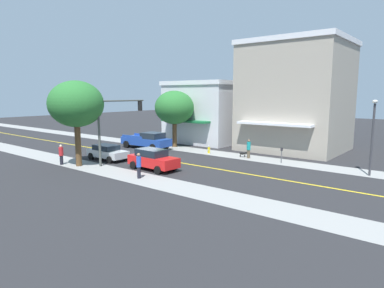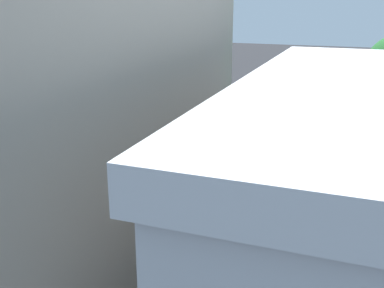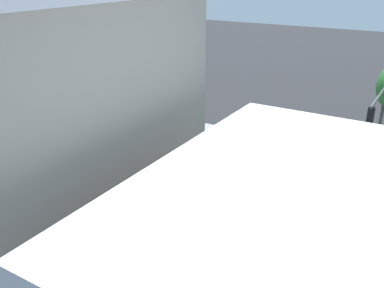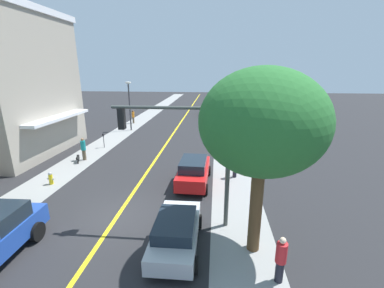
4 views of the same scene
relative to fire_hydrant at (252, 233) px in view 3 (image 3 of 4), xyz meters
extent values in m
plane|color=#262628|center=(5.48, -3.13, -0.41)|extent=(140.00, 140.00, 0.00)
cube|color=gray|center=(-0.49, -3.13, -0.40)|extent=(2.70, 126.00, 0.01)
cube|color=gray|center=(11.45, -3.13, -0.40)|extent=(2.70, 126.00, 0.01)
cube|color=yellow|center=(5.48, -3.13, -0.41)|extent=(0.20, 126.00, 0.00)
cube|color=silver|center=(-7.77, -5.29, 6.91)|extent=(9.70, 8.98, 0.50)
cube|color=#196638|center=(-2.49, -5.29, 2.48)|extent=(1.15, 6.60, 0.24)
cube|color=#A39989|center=(-7.77, 5.80, 5.10)|extent=(9.30, 9.96, 11.02)
cube|color=silver|center=(-2.58, 5.80, 2.74)|extent=(1.07, 7.57, 0.24)
cylinder|color=brown|center=(-1.06, -5.62, 1.01)|extent=(0.50, 0.50, 2.84)
cylinder|color=yellow|center=(0.00, 0.00, -0.09)|extent=(0.24, 0.24, 0.64)
sphere|color=#B2B2B7|center=(0.00, 0.00, 0.31)|extent=(0.22, 0.22, 0.22)
cylinder|color=#B2B2B7|center=(-0.17, 0.00, -0.05)|extent=(0.10, 0.10, 0.10)
cylinder|color=#B2B2B7|center=(0.17, 0.00, -0.05)|extent=(0.10, 0.10, 0.10)
cylinder|color=#4C4C51|center=(0.02, 7.87, 0.14)|extent=(0.07, 0.07, 1.09)
cube|color=#2D2D33|center=(0.02, 7.87, 0.81)|extent=(0.12, 0.18, 0.26)
cylinder|color=#474C47|center=(10.76, -3.40, 2.50)|extent=(0.20, 0.20, 5.82)
cylinder|color=#474C47|center=(8.27, -3.40, 5.02)|extent=(4.99, 0.14, 0.14)
cube|color=black|center=(6.18, -3.40, 4.52)|extent=(0.26, 0.32, 0.90)
sphere|color=red|center=(6.18, -3.40, 4.82)|extent=(0.20, 0.20, 0.20)
sphere|color=yellow|center=(6.18, -3.40, 4.52)|extent=(0.20, 0.20, 0.20)
sphere|color=green|center=(6.18, -3.40, 4.22)|extent=(0.20, 0.20, 0.20)
cylinder|color=#38383D|center=(0.26, 14.91, 2.25)|extent=(0.16, 0.16, 5.32)
ellipsoid|color=silver|center=(0.26, 14.91, 5.06)|extent=(0.70, 0.36, 0.24)
cube|color=red|center=(8.90, 1.00, 0.30)|extent=(1.88, 4.38, 0.77)
cube|color=#19232D|center=(8.89, 0.78, 0.96)|extent=(1.61, 2.38, 0.57)
cylinder|color=black|center=(8.07, 2.45, -0.09)|extent=(0.24, 0.65, 0.64)
cylinder|color=black|center=(9.81, 2.40, -0.09)|extent=(0.24, 0.65, 0.64)
cylinder|color=black|center=(7.98, -0.40, -0.09)|extent=(0.24, 0.65, 0.64)
cylinder|color=black|center=(9.73, -0.46, -0.09)|extent=(0.24, 0.65, 0.64)
cube|color=#B29338|center=(8.87, 26.38, 0.22)|extent=(1.87, 4.81, 0.62)
cube|color=#19232D|center=(8.88, 26.15, 0.76)|extent=(1.60, 2.62, 0.45)
cylinder|color=black|center=(7.96, 27.93, -0.09)|extent=(0.24, 0.65, 0.64)
cylinder|color=black|center=(9.68, 27.98, -0.09)|extent=(0.24, 0.65, 0.64)
cylinder|color=black|center=(8.06, 24.79, -0.09)|extent=(0.24, 0.65, 0.64)
cylinder|color=black|center=(9.78, 24.84, -0.09)|extent=(0.24, 0.65, 0.64)
cylinder|color=black|center=(7.86, -3.74, -0.09)|extent=(0.22, 0.64, 0.64)
cylinder|color=black|center=(9.56, -3.73, -0.09)|extent=(0.22, 0.64, 0.64)
cylinder|color=black|center=(0.77, -5.31, -0.01)|extent=(0.31, 0.81, 0.80)
cylinder|color=black|center=(2.81, -5.24, -0.01)|extent=(0.31, 0.81, 0.80)
cylinder|color=brown|center=(-0.15, 4.52, 0.00)|extent=(0.27, 0.27, 0.82)
cylinder|color=teal|center=(-0.15, 4.52, 0.78)|extent=(0.36, 0.36, 0.75)
sphere|color=#936B4C|center=(-0.15, 4.52, 1.27)|extent=(0.23, 0.23, 0.23)
cylinder|color=black|center=(11.53, 2.20, 0.01)|extent=(0.26, 0.26, 0.84)
cylinder|color=#284CB2|center=(11.53, 2.20, 0.81)|extent=(0.35, 0.35, 0.76)
sphere|color=#936B4C|center=(11.53, 2.20, 1.31)|extent=(0.24, 0.24, 0.24)
ellipsoid|color=black|center=(-0.29, 3.79, -0.03)|extent=(0.49, 0.66, 0.27)
sphere|color=black|center=(-0.43, 4.10, 0.05)|extent=(0.21, 0.21, 0.21)
cylinder|color=black|center=(-0.38, 3.98, -0.29)|extent=(0.09, 0.09, 0.24)
cylinder|color=black|center=(-0.21, 3.60, -0.29)|extent=(0.09, 0.09, 0.24)
camera|label=1|loc=(27.40, 19.85, 5.56)|focal=31.37mm
camera|label=2|loc=(-15.59, -2.65, 8.43)|focal=42.48mm
camera|label=3|loc=(-15.62, -6.20, 11.38)|focal=39.96mm
camera|label=4|loc=(10.18, -13.91, 6.57)|focal=24.05mm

